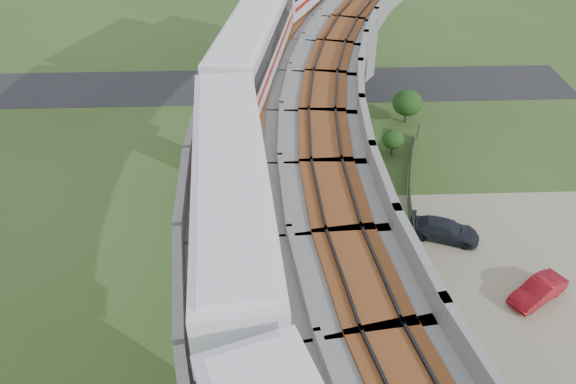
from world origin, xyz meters
name	(u,v)px	position (x,y,z in m)	size (l,w,h in m)	color
ground	(282,312)	(0.00, 0.00, 0.00)	(160.00, 160.00, 0.00)	#354B1E
dirt_lot	(533,332)	(14.00, -2.00, 0.02)	(18.00, 26.00, 0.04)	gray
asphalt_road	(274,86)	(0.00, 30.00, 0.01)	(60.00, 8.00, 0.03)	#232326
viaduct	(360,184)	(3.84, 0.00, 9.05)	(19.58, 73.98, 11.40)	#99968E
metro_train	(288,108)	(0.38, 1.89, 12.31)	(11.48, 61.30, 3.64)	white
fence	(450,298)	(9.75, 0.00, 0.75)	(3.87, 38.73, 1.50)	#2D382D
tree_0	(407,103)	(11.74, 22.08, 1.95)	(2.66, 2.66, 3.08)	#382314
tree_1	(393,139)	(9.48, 16.68, 1.49)	(1.82, 1.82, 2.26)	#382314
tree_2	(386,220)	(6.97, 6.08, 1.73)	(1.93, 1.93, 2.56)	#382314
tree_3	(404,312)	(6.61, -1.73, 1.64)	(1.98, 1.98, 2.49)	#382314
car_red	(538,291)	(15.13, 0.47, 0.69)	(1.38, 3.96, 1.30)	maroon
car_dark	(444,230)	(11.04, 6.16, 0.71)	(1.87, 4.60, 1.34)	black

